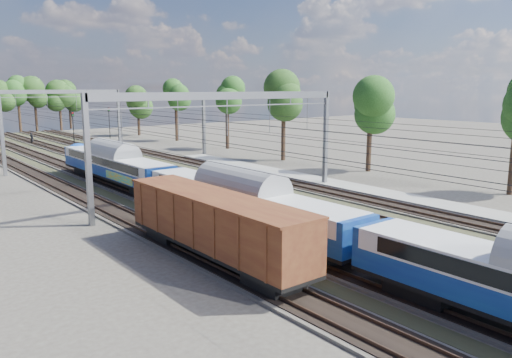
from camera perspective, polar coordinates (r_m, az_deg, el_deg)
track_bed at (r=54.18m, az=-12.46°, el=0.35°), size 21.00×130.00×0.34m
platform at (r=43.19m, az=17.93°, el=-2.39°), size 3.00×70.00×0.30m
catenary at (r=60.59m, az=-15.67°, el=7.25°), size 25.65×130.00×9.00m
tree_belt at (r=99.52m, az=-21.53°, el=9.10°), size 39.24×100.91×11.84m
emu_train at (r=31.87m, az=-1.23°, el=-2.01°), size 2.89×61.22×4.23m
freight_boxcar at (r=26.90m, az=-4.77°, el=-5.05°), size 2.88×13.92×3.59m
worker at (r=91.78m, az=-24.25°, el=4.26°), size 0.71×0.83×1.92m
signal_near at (r=77.68m, az=-20.16°, el=5.64°), size 0.37×0.33×5.90m
signal_far at (r=96.90m, az=-16.44°, el=6.60°), size 0.37×0.33×5.68m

